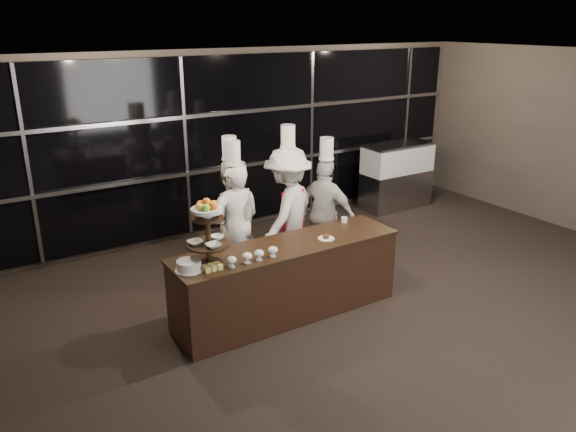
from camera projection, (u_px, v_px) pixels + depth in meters
room at (494, 227)px, 5.51m from camera, size 10.00×10.00×10.00m
window_wall at (252, 140)px, 9.45m from camera, size 8.60×0.10×2.80m
buffet_counter at (287, 279)px, 6.75m from camera, size 2.84×0.74×0.92m
display_stand at (208, 227)px, 5.96m from camera, size 0.48×0.48×0.74m
compotes at (253, 255)px, 6.10m from camera, size 0.63×0.11×0.12m
layer_cake at (189, 266)px, 5.91m from camera, size 0.30×0.30×0.11m
pastry_squares at (212, 267)px, 5.93m from camera, size 0.19×0.13×0.05m
small_plate at (326, 238)px, 6.76m from camera, size 0.20×0.20×0.05m
chef_cup at (344, 220)px, 7.31m from camera, size 0.08×0.08×0.07m
display_case at (397, 172)px, 10.60m from camera, size 1.37×0.60×1.24m
chef_a at (235, 225)px, 7.37m from camera, size 0.66×0.47×1.99m
chef_b at (232, 220)px, 7.54m from camera, size 1.05×0.98×2.02m
chef_c at (288, 212)px, 7.72m from camera, size 1.36×1.21×2.13m
chef_d at (325, 213)px, 7.97m from camera, size 0.77×1.02×1.91m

